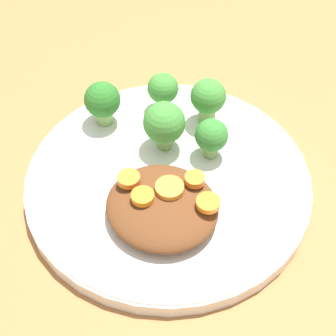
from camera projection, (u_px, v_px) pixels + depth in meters
ground_plane at (168, 188)px, 0.58m from camera, size 4.00×4.00×0.00m
plate at (168, 181)px, 0.57m from camera, size 0.29×0.29×0.02m
stew_mound at (162, 207)px, 0.52m from camera, size 0.11×0.10×0.03m
broccoli_floret_0 at (208, 98)px, 0.59m from camera, size 0.04×0.04×0.06m
broccoli_floret_1 at (211, 136)px, 0.57m from camera, size 0.03×0.03×0.05m
broccoli_floret_2 at (164, 124)px, 0.57m from camera, size 0.04×0.04×0.06m
broccoli_floret_3 at (102, 101)px, 0.60m from camera, size 0.04×0.04×0.05m
broccoli_floret_4 at (163, 90)px, 0.61m from camera, size 0.03×0.03×0.05m
carrot_slice_0 at (170, 188)px, 0.52m from camera, size 0.03×0.03×0.01m
carrot_slice_1 at (195, 179)px, 0.53m from camera, size 0.02×0.02×0.01m
carrot_slice_2 at (208, 203)px, 0.51m from camera, size 0.02×0.02×0.01m
carrot_slice_3 at (129, 179)px, 0.53m from camera, size 0.02×0.02×0.01m
carrot_slice_4 at (143, 196)px, 0.51m from camera, size 0.02×0.02×0.01m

